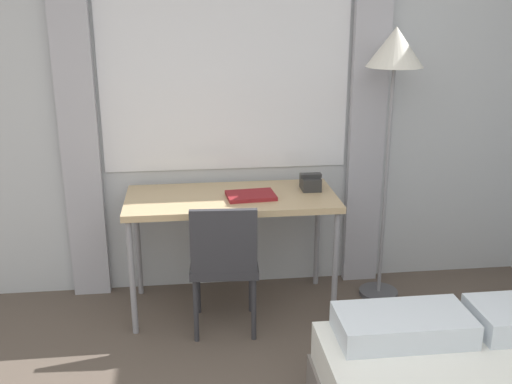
# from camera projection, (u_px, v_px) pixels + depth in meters

# --- Properties ---
(wall_back_with_window) EXTENTS (5.28, 0.13, 2.70)m
(wall_back_with_window) POSITION_uv_depth(u_px,v_px,m) (227.00, 93.00, 3.91)
(wall_back_with_window) COLOR silver
(wall_back_with_window) RESTS_ON ground_plane
(desk) EXTENTS (1.31, 0.60, 0.77)m
(desk) POSITION_uv_depth(u_px,v_px,m) (231.00, 205.00, 3.75)
(desk) COLOR tan
(desk) RESTS_ON ground_plane
(desk_chair) EXTENTS (0.42, 0.42, 0.83)m
(desk_chair) POSITION_uv_depth(u_px,v_px,m) (224.00, 259.00, 3.53)
(desk_chair) COLOR #333338
(desk_chair) RESTS_ON ground_plane
(standing_lamp) EXTENTS (0.35, 0.35, 1.78)m
(standing_lamp) POSITION_uv_depth(u_px,v_px,m) (394.00, 69.00, 3.65)
(standing_lamp) COLOR #4C4C51
(standing_lamp) RESTS_ON ground_plane
(telephone) EXTENTS (0.14, 0.14, 0.11)m
(telephone) POSITION_uv_depth(u_px,v_px,m) (310.00, 182.00, 3.84)
(telephone) COLOR #2D2D2D
(telephone) RESTS_ON desk
(book) EXTENTS (0.31, 0.23, 0.02)m
(book) POSITION_uv_depth(u_px,v_px,m) (251.00, 195.00, 3.70)
(book) COLOR maroon
(book) RESTS_ON desk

